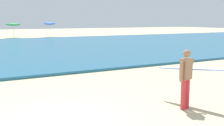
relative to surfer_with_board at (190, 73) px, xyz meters
The scene contains 4 objects.
ground_plane 3.83m from the surfer_with_board, 166.96° to the left, with size 160.00×160.00×0.00m, color beige.
surfer_with_board is the anchor object (origin of this frame).
beach_umbrella_3 38.76m from the surfer_with_board, 86.18° to the left, with size 2.15×2.15×2.20m.
beach_umbrella_4 39.43m from the surfer_with_board, 78.08° to the left, with size 1.86×1.86×2.30m.
Camera 1 is at (-2.47, -6.80, 2.54)m, focal length 45.91 mm.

